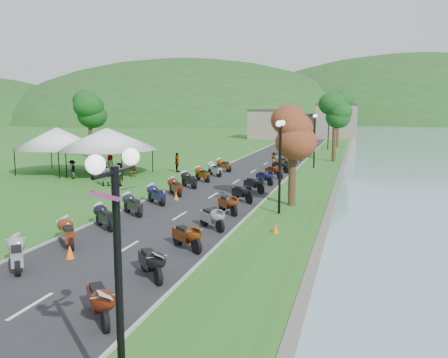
% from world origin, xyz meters
% --- Properties ---
extents(road, '(7.00, 120.00, 0.02)m').
position_xyz_m(road, '(0.00, 40.00, 0.01)').
color(road, '#28282A').
rests_on(road, ground).
extents(hills_backdrop, '(360.00, 120.00, 76.00)m').
position_xyz_m(hills_backdrop, '(0.00, 200.00, 0.00)').
color(hills_backdrop, '#285621').
rests_on(hills_backdrop, ground).
extents(far_building, '(18.00, 16.00, 5.00)m').
position_xyz_m(far_building, '(-2.00, 85.00, 2.50)').
color(far_building, gray).
rests_on(far_building, ground).
extents(moto_row_left, '(2.60, 38.17, 1.10)m').
position_xyz_m(moto_row_left, '(-2.53, 15.53, 0.55)').
color(moto_row_left, '#331411').
rests_on(moto_row_left, ground).
extents(moto_row_right, '(2.60, 42.86, 1.10)m').
position_xyz_m(moto_row_right, '(2.36, 24.00, 0.55)').
color(moto_row_right, '#331411').
rests_on(moto_row_right, ground).
extents(streetlamp_near, '(1.40, 1.40, 5.00)m').
position_xyz_m(streetlamp_near, '(5.07, 0.09, 2.50)').
color(streetlamp_near, black).
rests_on(streetlamp_near, ground).
extents(vendor_tent_main, '(5.65, 5.65, 4.00)m').
position_xyz_m(vendor_tent_main, '(-11.38, 28.57, 2.00)').
color(vendor_tent_main, white).
rests_on(vendor_tent_main, ground).
extents(vendor_tent_side, '(4.92, 4.92, 4.00)m').
position_xyz_m(vendor_tent_side, '(-16.04, 28.28, 2.00)').
color(vendor_tent_side, white).
rests_on(vendor_tent_side, ground).
extents(tree_lakeside, '(2.45, 2.45, 6.80)m').
position_xyz_m(tree_lakeside, '(5.35, 20.35, 3.40)').
color(tree_lakeside, '#155317').
rests_on(tree_lakeside, ground).
extents(pedestrian_a, '(0.71, 0.80, 1.82)m').
position_xyz_m(pedestrian_a, '(-8.90, 28.28, 0.00)').
color(pedestrian_a, slate).
rests_on(pedestrian_a, ground).
extents(pedestrian_b, '(0.94, 0.62, 1.79)m').
position_xyz_m(pedestrian_b, '(-8.80, 23.56, 0.00)').
color(pedestrian_b, slate).
rests_on(pedestrian_b, ground).
extents(pedestrian_c, '(0.96, 1.00, 1.53)m').
position_xyz_m(pedestrian_c, '(-13.02, 25.81, 0.00)').
color(pedestrian_c, slate).
rests_on(pedestrian_c, ground).
extents(traffic_cone_near, '(0.35, 0.35, 0.55)m').
position_xyz_m(traffic_cone_near, '(-1.45, 8.15, 0.27)').
color(traffic_cone_near, '#F2590C').
rests_on(traffic_cone_near, ground).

